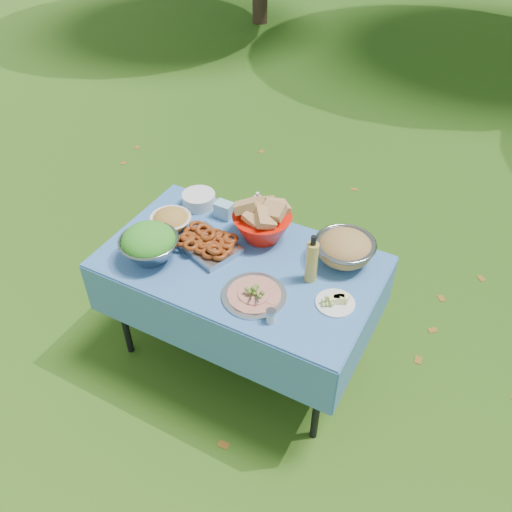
% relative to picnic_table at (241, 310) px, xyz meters
% --- Properties ---
extents(ground, '(80.00, 80.00, 0.00)m').
position_rel_picnic_table_xyz_m(ground, '(0.00, 0.00, -0.38)').
color(ground, '#103509').
rests_on(ground, ground).
extents(picnic_table, '(1.46, 0.86, 0.76)m').
position_rel_picnic_table_xyz_m(picnic_table, '(0.00, 0.00, 0.00)').
color(picnic_table, '#73B3DD').
rests_on(picnic_table, ground).
extents(salad_bowl, '(0.33, 0.33, 0.20)m').
position_rel_picnic_table_xyz_m(salad_bowl, '(-0.43, -0.21, 0.48)').
color(salad_bowl, gray).
rests_on(salad_bowl, picnic_table).
extents(pasta_bowl_white, '(0.26, 0.26, 0.13)m').
position_rel_picnic_table_xyz_m(pasta_bowl_white, '(-0.47, 0.05, 0.44)').
color(pasta_bowl_white, white).
rests_on(pasta_bowl_white, picnic_table).
extents(plate_stack, '(0.26, 0.26, 0.08)m').
position_rel_picnic_table_xyz_m(plate_stack, '(-0.46, 0.32, 0.42)').
color(plate_stack, white).
rests_on(plate_stack, picnic_table).
extents(wipes_box, '(0.10, 0.08, 0.09)m').
position_rel_picnic_table_xyz_m(wipes_box, '(-0.27, 0.29, 0.43)').
color(wipes_box, '#92C8E1').
rests_on(wipes_box, picnic_table).
extents(sanitizer_bottle, '(0.07, 0.07, 0.16)m').
position_rel_picnic_table_xyz_m(sanitizer_bottle, '(-0.10, 0.39, 0.46)').
color(sanitizer_bottle, pink).
rests_on(sanitizer_bottle, picnic_table).
extents(bread_bowl, '(0.39, 0.39, 0.22)m').
position_rel_picnic_table_xyz_m(bread_bowl, '(0.01, 0.23, 0.49)').
color(bread_bowl, red).
rests_on(bread_bowl, picnic_table).
extents(pasta_bowl_steel, '(0.37, 0.37, 0.17)m').
position_rel_picnic_table_xyz_m(pasta_bowl_steel, '(0.48, 0.26, 0.47)').
color(pasta_bowl_steel, gray).
rests_on(pasta_bowl_steel, picnic_table).
extents(fried_tray, '(0.39, 0.33, 0.08)m').
position_rel_picnic_table_xyz_m(fried_tray, '(-0.20, -0.00, 0.42)').
color(fried_tray, '#ABABAF').
rests_on(fried_tray, picnic_table).
extents(charcuterie_platter, '(0.43, 0.43, 0.07)m').
position_rel_picnic_table_xyz_m(charcuterie_platter, '(0.19, -0.20, 0.42)').
color(charcuterie_platter, silver).
rests_on(charcuterie_platter, picnic_table).
extents(oil_bottle, '(0.07, 0.07, 0.28)m').
position_rel_picnic_table_xyz_m(oil_bottle, '(0.39, 0.04, 0.52)').
color(oil_bottle, gold).
rests_on(oil_bottle, picnic_table).
extents(cheese_plate, '(0.26, 0.26, 0.05)m').
position_rel_picnic_table_xyz_m(cheese_plate, '(0.56, -0.06, 0.41)').
color(cheese_plate, white).
rests_on(cheese_plate, picnic_table).
extents(shaker, '(0.05, 0.05, 0.08)m').
position_rel_picnic_table_xyz_m(shaker, '(0.34, -0.31, 0.42)').
color(shaker, silver).
rests_on(shaker, picnic_table).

